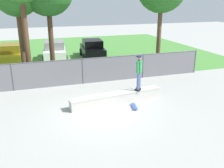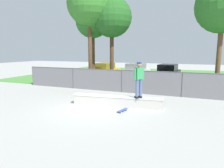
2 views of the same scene
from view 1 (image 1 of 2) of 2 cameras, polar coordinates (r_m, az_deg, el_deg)
name	(u,v)px [view 1 (image 1 of 2)]	position (r m, az deg, el deg)	size (l,w,h in m)	color
ground_plane	(103,113)	(11.96, -1.97, -6.49)	(80.00, 80.00, 0.00)	#9E9E99
grass_strip	(62,52)	(25.91, -11.32, 7.01)	(28.41, 20.00, 0.02)	#478438
concrete_ledge	(117,98)	(12.94, 1.04, -3.13)	(4.96, 1.07, 0.55)	#B7B5AD
skateboarder	(139,71)	(12.93, 6.13, 2.87)	(0.44, 0.49, 1.84)	black
skateboard	(134,106)	(12.51, 5.02, -5.01)	(0.36, 0.82, 0.09)	#334CB2
chainlink_fence	(83,70)	(15.79, -6.64, 3.16)	(16.48, 0.07, 1.63)	#4C4C51
car_yellow	(12,54)	(22.30, -21.70, 6.37)	(2.32, 4.35, 1.66)	gold
car_white	(55,50)	(22.70, -12.84, 7.42)	(2.32, 4.35, 1.66)	silver
car_black	(92,49)	(22.97, -4.46, 7.96)	(2.32, 4.35, 1.66)	black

